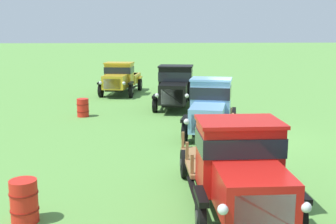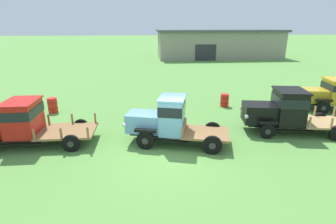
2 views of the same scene
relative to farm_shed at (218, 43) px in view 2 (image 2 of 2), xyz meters
name	(u,v)px [view 2 (image 2 of 2)]	position (x,y,z in m)	size (l,w,h in m)	color
ground_plane	(167,156)	(-11.34, -33.59, -2.26)	(240.00, 240.00, 0.00)	#5B9342
farm_shed	(218,43)	(0.00, 0.00, 0.00)	(20.17, 8.49, 4.48)	gray
vintage_truck_second_in_line	(21,122)	(-17.95, -31.84, -1.14)	(5.40, 2.20, 2.13)	black
vintage_truck_midrow_center	(168,120)	(-11.20, -32.28, -1.10)	(5.04, 2.77, 2.28)	black
vintage_truck_far_side	(284,110)	(-5.12, -31.44, -1.09)	(5.43, 2.76, 2.27)	black
oil_drum_beside_row	(225,100)	(-6.81, -26.87, -1.83)	(0.58, 0.58, 0.87)	red
oil_drum_near_fence	(53,105)	(-18.12, -27.14, -1.79)	(0.62, 0.62, 0.95)	red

